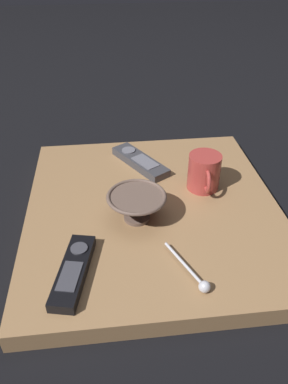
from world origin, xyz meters
name	(u,v)px	position (x,y,z in m)	size (l,w,h in m)	color
ground_plane	(153,219)	(0.00, 0.00, 0.00)	(6.00, 6.00, 0.00)	black
table	(153,212)	(0.00, 0.00, 0.02)	(0.59, 0.63, 0.04)	#936D47
cereal_bowl	(137,205)	(-0.04, -0.04, 0.08)	(0.13, 0.13, 0.07)	brown
coffee_mug	(204,172)	(0.13, 0.06, 0.09)	(0.08, 0.11, 0.09)	#A53833
teaspoon	(198,280)	(0.05, -0.24, 0.05)	(0.06, 0.13, 0.02)	silver
tv_remote_near	(140,161)	(-0.01, 0.18, 0.05)	(0.15, 0.19, 0.02)	#38383D
tv_remote_far	(73,271)	(-0.18, -0.20, 0.05)	(0.08, 0.18, 0.02)	black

